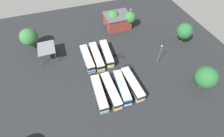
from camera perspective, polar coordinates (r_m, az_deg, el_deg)
ground_plane at (r=57.32m, az=-1.14°, el=-1.88°), size 95.53×95.53×0.00m
bus_row0_slot0 at (r=52.91m, az=6.74°, el=-5.06°), size 11.87×3.20×3.49m
bus_row0_slot1 at (r=51.88m, az=3.29°, el=-6.22°), size 11.68×3.26×3.49m
bus_row0_slot2 at (r=51.15m, az=-0.33°, el=-7.27°), size 12.20×2.96×3.49m
bus_row0_slot3 at (r=50.71m, az=-4.22°, el=-8.21°), size 11.84×2.90×3.49m
bus_row1_slot1 at (r=61.58m, az=-1.83°, el=5.07°), size 11.89×3.33×3.49m
bus_row1_slot2 at (r=60.66m, az=-5.14°, el=4.04°), size 12.44×2.73×3.49m
bus_row1_slot3 at (r=60.35m, az=-8.21°, el=3.37°), size 11.65×2.82×3.49m
depot_building at (r=76.23m, az=1.76°, el=15.60°), size 9.10×10.64×5.55m
maintenance_shelter at (r=64.40m, az=-21.03°, el=6.30°), size 7.45×5.77×4.34m
lamp_post_mid_lot at (r=59.91m, az=15.56°, el=4.73°), size 0.56×0.28×7.87m
lamp_post_near_entrance at (r=73.97m, az=5.99°, el=16.22°), size 0.56×0.28×9.08m
tree_northwest at (r=70.53m, az=23.00°, el=11.35°), size 5.95×5.95×8.68m
tree_north_edge at (r=56.34m, az=28.76°, el=-2.58°), size 6.58×6.58×8.80m
tree_west_edge at (r=69.78m, az=-25.92°, el=9.35°), size 6.37×6.37×8.48m
tree_east_edge at (r=74.39m, az=6.01°, el=16.48°), size 4.88×4.88×7.48m
tree_northeast at (r=75.56m, az=0.34°, el=16.86°), size 5.22×5.22×7.16m
puddle_front_lane at (r=63.44m, az=0.37°, el=4.40°), size 2.09×2.09×0.01m
puddle_near_shelter at (r=58.34m, az=2.52°, el=-0.73°), size 2.93×2.93×0.01m
puddle_centre_drain at (r=59.43m, az=5.60°, el=0.22°), size 3.92×3.92×0.01m
puddle_between_rows at (r=62.99m, az=3.86°, el=3.87°), size 1.66×1.66×0.01m
puddle_back_corner at (r=63.15m, az=1.88°, el=4.11°), size 2.70×2.70×0.01m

